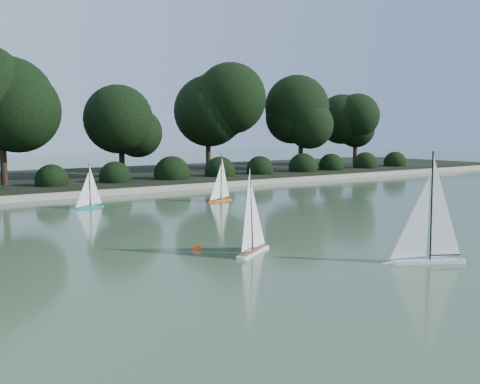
{
  "coord_description": "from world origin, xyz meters",
  "views": [
    {
      "loc": [
        -6.31,
        -6.51,
        1.94
      ],
      "look_at": [
        -0.16,
        2.38,
        0.7
      ],
      "focal_mm": 40.0,
      "sensor_mm": 36.0,
      "label": 1
    }
  ],
  "objects_px": {
    "sailboat_white_a": "(421,245)",
    "sailboat_teal": "(87,201)",
    "race_buoy": "(197,250)",
    "sailboat_orange": "(219,194)",
    "sailboat_white_b": "(255,238)"
  },
  "relations": [
    {
      "from": "sailboat_white_a",
      "to": "race_buoy",
      "type": "height_order",
      "value": "sailboat_white_a"
    },
    {
      "from": "sailboat_teal",
      "to": "race_buoy",
      "type": "bearing_deg",
      "value": -91.0
    },
    {
      "from": "sailboat_orange",
      "to": "sailboat_white_a",
      "type": "bearing_deg",
      "value": -99.53
    },
    {
      "from": "sailboat_white_a",
      "to": "sailboat_teal",
      "type": "relative_size",
      "value": 1.45
    },
    {
      "from": "sailboat_white_a",
      "to": "sailboat_orange",
      "type": "relative_size",
      "value": 1.28
    },
    {
      "from": "sailboat_white_a",
      "to": "sailboat_teal",
      "type": "height_order",
      "value": "sailboat_white_a"
    },
    {
      "from": "sailboat_orange",
      "to": "sailboat_teal",
      "type": "height_order",
      "value": "sailboat_orange"
    },
    {
      "from": "sailboat_white_b",
      "to": "sailboat_orange",
      "type": "height_order",
      "value": "sailboat_white_b"
    },
    {
      "from": "sailboat_orange",
      "to": "race_buoy",
      "type": "bearing_deg",
      "value": -125.76
    },
    {
      "from": "sailboat_orange",
      "to": "race_buoy",
      "type": "relative_size",
      "value": 8.01
    },
    {
      "from": "sailboat_teal",
      "to": "race_buoy",
      "type": "distance_m",
      "value": 5.68
    },
    {
      "from": "sailboat_white_a",
      "to": "sailboat_orange",
      "type": "distance_m",
      "value": 7.67
    },
    {
      "from": "sailboat_teal",
      "to": "sailboat_white_a",
      "type": "bearing_deg",
      "value": -75.48
    },
    {
      "from": "sailboat_orange",
      "to": "sailboat_white_b",
      "type": "bearing_deg",
      "value": -117.0
    },
    {
      "from": "sailboat_white_b",
      "to": "sailboat_teal",
      "type": "xyz_separation_m",
      "value": [
        -0.57,
        6.38,
        -0.05
      ]
    }
  ]
}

